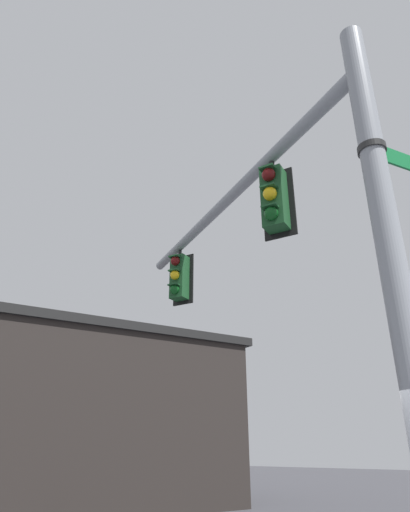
{
  "coord_description": "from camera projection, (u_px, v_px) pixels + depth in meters",
  "views": [
    {
      "loc": [
        -0.49,
        4.63,
        2.04
      ],
      "look_at": [
        3.79,
        -2.51,
        5.63
      ],
      "focal_mm": 30.72,
      "sensor_mm": 36.0,
      "label": 1
    }
  ],
  "objects": [
    {
      "name": "signal_pole",
      "position": [
        396.0,
        283.0,
        4.48
      ],
      "size": [
        0.29,
        0.29,
        7.11
      ],
      "primitive_type": "cylinder",
      "color": "gray",
      "rests_on": "ground"
    },
    {
      "name": "mast_arm",
      "position": [
        224.0,
        203.0,
        8.66
      ],
      "size": [
        6.24,
        4.23,
        0.21
      ],
      "primitive_type": "cylinder",
      "rotation": [
        0.0,
        1.57,
        5.7
      ],
      "color": "gray"
    },
    {
      "name": "storefront_building",
      "position": [
        48.0,
        416.0,
        15.4
      ],
      "size": [
        12.04,
        14.82,
        5.88
      ],
      "color": "#282321",
      "rests_on": "ground"
    },
    {
      "name": "traffic_light_nearest_pole",
      "position": [
        274.0,
        198.0,
        6.93
      ],
      "size": [
        0.54,
        0.49,
        1.31
      ],
      "color": "black"
    },
    {
      "name": "traffic_light_mid_inner",
      "position": [
        179.0,
        277.0,
        10.19
      ],
      "size": [
        0.54,
        0.49,
        1.31
      ],
      "color": "black"
    },
    {
      "name": "street_name_sign",
      "position": [
        394.0,
        158.0,
        5.28
      ],
      "size": [
        0.9,
        1.27,
        0.22
      ],
      "color": "#147238"
    }
  ]
}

